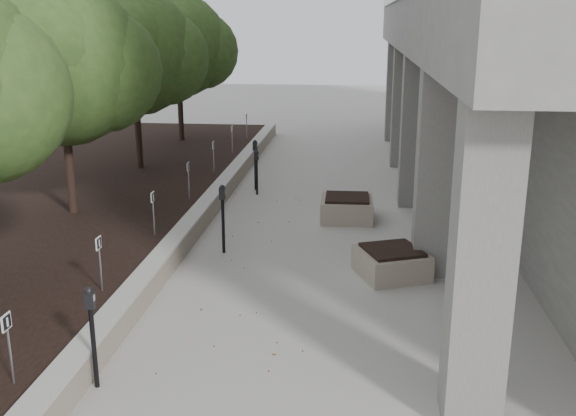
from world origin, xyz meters
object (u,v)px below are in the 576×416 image
at_px(crabapple_tree_3, 63,98).
at_px(parking_meter_2, 93,338).
at_px(planter_back, 347,208).
at_px(parking_meter_4, 257,173).
at_px(parking_meter_5, 255,165).
at_px(crabapple_tree_4, 135,79).
at_px(parking_meter_3, 223,219).
at_px(crabapple_tree_5, 179,68).
at_px(planter_front, 392,262).

relative_size(crabapple_tree_3, parking_meter_2, 3.69).
distance_m(crabapple_tree_3, parking_meter_2, 7.93).
xyz_separation_m(parking_meter_2, planter_back, (3.25, 8.25, -0.44)).
bearing_deg(parking_meter_4, parking_meter_5, 110.66).
distance_m(crabapple_tree_4, parking_meter_2, 12.50).
relative_size(parking_meter_2, parking_meter_4, 1.14).
height_order(parking_meter_3, planter_back, parking_meter_3).
relative_size(parking_meter_3, parking_meter_5, 1.01).
distance_m(crabapple_tree_3, planter_back, 7.23).
height_order(parking_meter_2, parking_meter_4, parking_meter_2).
distance_m(crabapple_tree_4, crabapple_tree_5, 5.00).
bearing_deg(crabapple_tree_3, parking_meter_2, -64.56).
relative_size(crabapple_tree_3, parking_meter_4, 4.22).
bearing_deg(planter_front, crabapple_tree_4, 135.55).
xyz_separation_m(parking_meter_5, planter_back, (2.74, -2.74, -0.44)).
xyz_separation_m(crabapple_tree_4, parking_meter_5, (3.76, -0.83, -2.38)).
xyz_separation_m(crabapple_tree_4, parking_meter_3, (3.91, -6.32, -2.37)).
bearing_deg(parking_meter_4, crabapple_tree_4, 168.15).
bearing_deg(planter_front, crabapple_tree_3, 162.81).
distance_m(parking_meter_3, parking_meter_4, 4.94).
distance_m(parking_meter_5, planter_back, 3.90).
xyz_separation_m(crabapple_tree_3, parking_meter_5, (3.76, 4.17, -2.38)).
height_order(parking_meter_2, parking_meter_3, parking_meter_3).
height_order(crabapple_tree_3, crabapple_tree_5, same).
bearing_deg(crabapple_tree_4, planter_back, -28.82).
bearing_deg(parking_meter_4, parking_meter_3, -82.02).
xyz_separation_m(planter_front, planter_back, (-0.94, 3.72, 0.02)).
bearing_deg(parking_meter_3, parking_meter_4, 89.50).
height_order(crabapple_tree_3, parking_meter_5, crabapple_tree_3).
distance_m(parking_meter_2, planter_back, 8.88).
relative_size(crabapple_tree_4, parking_meter_5, 3.66).
bearing_deg(crabapple_tree_5, parking_meter_2, -79.07).
bearing_deg(planter_front, parking_meter_4, 120.99).
bearing_deg(parking_meter_5, parking_meter_2, -83.88).
height_order(crabapple_tree_5, parking_meter_5, crabapple_tree_5).
xyz_separation_m(crabapple_tree_5, parking_meter_4, (3.89, -6.38, -2.48)).
xyz_separation_m(crabapple_tree_4, parking_meter_4, (3.89, -1.38, -2.48)).
distance_m(parking_meter_2, parking_meter_5, 11.01).
height_order(planter_front, planter_back, planter_back).
bearing_deg(parking_meter_2, crabapple_tree_4, 102.56).
bearing_deg(parking_meter_2, parking_meter_3, 80.38).
bearing_deg(crabapple_tree_4, parking_meter_4, -19.60).
bearing_deg(parking_meter_5, planter_front, -51.57).
bearing_deg(planter_back, crabapple_tree_4, 151.18).
xyz_separation_m(parking_meter_4, planter_back, (2.61, -2.19, -0.34)).
bearing_deg(crabapple_tree_4, planter_front, -44.45).
height_order(crabapple_tree_5, parking_meter_3, crabapple_tree_5).
height_order(crabapple_tree_4, parking_meter_4, crabapple_tree_4).
height_order(parking_meter_4, planter_front, parking_meter_4).
bearing_deg(parking_meter_3, parking_meter_2, -97.55).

